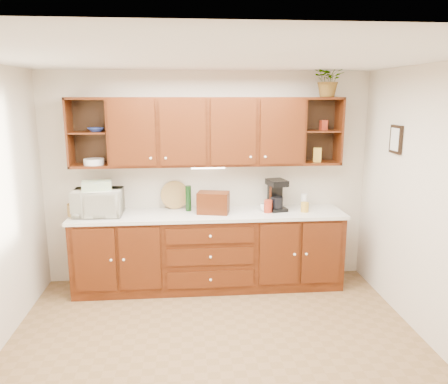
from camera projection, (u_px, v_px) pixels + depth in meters
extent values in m
plane|color=olive|center=(218.00, 352.00, 4.01)|extent=(4.00, 4.00, 0.00)
plane|color=white|center=(217.00, 57.00, 3.45)|extent=(4.00, 4.00, 0.00)
plane|color=beige|center=(207.00, 178.00, 5.43)|extent=(4.00, 0.00, 4.00)
plane|color=beige|center=(440.00, 211.00, 3.90)|extent=(0.00, 3.50, 3.50)
cube|color=#321305|center=(209.00, 251.00, 5.32)|extent=(3.20, 0.60, 0.90)
cube|color=silver|center=(209.00, 214.00, 5.21)|extent=(3.24, 0.64, 0.04)
cube|color=#321305|center=(208.00, 132.00, 5.14)|extent=(2.30, 0.33, 0.80)
cube|color=black|center=(91.00, 132.00, 5.17)|extent=(0.45, 0.02, 0.80)
cube|color=black|center=(318.00, 130.00, 5.41)|extent=(0.45, 0.02, 0.80)
cube|color=#321305|center=(88.00, 133.00, 5.03)|extent=(0.43, 0.30, 0.02)
cube|color=#321305|center=(321.00, 131.00, 5.26)|extent=(0.43, 0.30, 0.02)
cube|color=#321305|center=(323.00, 98.00, 5.18)|extent=(0.45, 0.33, 0.03)
cube|color=white|center=(208.00, 168.00, 5.18)|extent=(0.40, 0.05, 0.02)
cube|color=black|center=(396.00, 139.00, 4.65)|extent=(0.03, 0.24, 0.30)
cylinder|color=#A68145|center=(79.00, 209.00, 5.10)|extent=(0.33, 0.33, 0.14)
imported|color=silver|center=(98.00, 203.00, 5.06)|extent=(0.56, 0.38, 0.31)
cube|color=#DEE26A|center=(97.00, 185.00, 5.02)|extent=(0.36, 0.29, 0.10)
cylinder|color=black|center=(188.00, 198.00, 5.26)|extent=(0.09, 0.09, 0.31)
cylinder|color=#A68145|center=(175.00, 208.00, 5.41)|extent=(0.35, 0.14, 0.34)
cube|color=#321305|center=(213.00, 203.00, 5.16)|extent=(0.41, 0.30, 0.25)
cylinder|color=#321305|center=(270.00, 197.00, 5.30)|extent=(0.03, 0.03, 0.33)
cylinder|color=#321305|center=(270.00, 209.00, 5.33)|extent=(0.13, 0.13, 0.02)
imported|color=white|center=(277.00, 207.00, 5.30)|extent=(0.16, 0.16, 0.10)
imported|color=white|center=(268.00, 204.00, 5.41)|extent=(0.16, 0.16, 0.10)
imported|color=white|center=(265.00, 207.00, 5.26)|extent=(0.16, 0.16, 0.10)
cylinder|color=maroon|center=(268.00, 206.00, 5.20)|extent=(0.11, 0.11, 0.15)
cylinder|color=white|center=(304.00, 201.00, 5.40)|extent=(0.10, 0.10, 0.18)
cylinder|color=gold|center=(305.00, 207.00, 5.23)|extent=(0.12, 0.12, 0.12)
cube|color=black|center=(276.00, 208.00, 5.32)|extent=(0.25, 0.30, 0.04)
cube|color=black|center=(275.00, 194.00, 5.38)|extent=(0.19, 0.10, 0.32)
cube|color=black|center=(277.00, 183.00, 5.25)|extent=(0.25, 0.30, 0.07)
cylinder|color=black|center=(277.00, 202.00, 5.28)|extent=(0.18, 0.18, 0.14)
imported|color=navy|center=(96.00, 130.00, 5.02)|extent=(0.24, 0.24, 0.05)
cylinder|color=white|center=(94.00, 162.00, 5.07)|extent=(0.25, 0.25, 0.07)
cube|color=gold|center=(317.00, 155.00, 5.29)|extent=(0.12, 0.10, 0.17)
cube|color=maroon|center=(324.00, 125.00, 5.24)|extent=(0.09, 0.08, 0.12)
imported|color=#999999|center=(329.00, 79.00, 5.07)|extent=(0.40, 0.36, 0.40)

